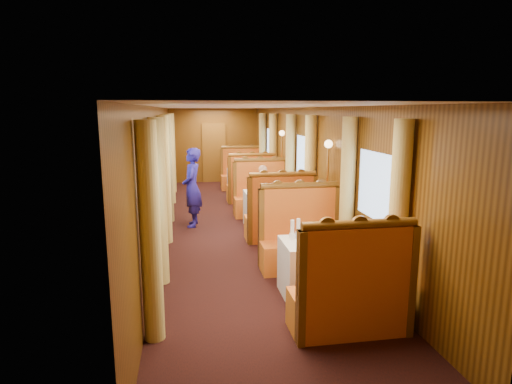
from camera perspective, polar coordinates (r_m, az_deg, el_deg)
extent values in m
cube|color=brown|center=(14.75, -5.61, 5.21)|extent=(0.80, 0.04, 2.00)
cube|color=white|center=(5.84, 8.73, -9.99)|extent=(1.05, 0.72, 0.75)
cube|color=#B73914|center=(5.08, 12.13, -15.26)|extent=(1.30, 0.55, 0.45)
cube|color=#B73914|center=(4.66, 13.42, -9.44)|extent=(1.30, 0.12, 0.80)
cylinder|color=brown|center=(4.52, 13.66, -4.20)|extent=(1.23, 0.10, 0.10)
cube|color=#B73914|center=(6.74, 6.16, -8.39)|extent=(1.30, 0.55, 0.45)
cube|color=#B73914|center=(6.77, 5.77, -2.79)|extent=(1.30, 0.12, 0.80)
cylinder|color=brown|center=(6.68, 5.84, 0.88)|extent=(1.23, 0.10, 0.10)
cube|color=white|center=(9.09, 1.85, -2.28)|extent=(1.05, 0.72, 0.75)
cube|color=#B73914|center=(8.22, 3.15, -4.78)|extent=(1.30, 0.55, 0.45)
cube|color=#B73914|center=(7.87, 3.54, -0.82)|extent=(1.30, 0.12, 0.80)
cylinder|color=brown|center=(7.80, 3.58, 2.35)|extent=(1.23, 0.10, 0.10)
cube|color=#B73914|center=(10.03, 0.78, -1.90)|extent=(1.30, 0.55, 0.45)
cube|color=#B73914|center=(10.12, 0.57, 1.82)|extent=(1.30, 0.12, 0.80)
cylinder|color=brown|center=(10.06, 0.57, 4.30)|extent=(1.23, 0.10, 0.10)
cube|color=white|center=(12.47, -1.32, 1.33)|extent=(1.05, 0.72, 0.75)
cube|color=#B73914|center=(11.57, -0.64, -0.17)|extent=(1.30, 0.55, 0.45)
cube|color=#B73914|center=(11.26, -0.48, 2.75)|extent=(1.30, 0.12, 0.80)
cylinder|color=brown|center=(11.21, -0.48, 4.97)|extent=(1.23, 0.10, 0.10)
cube|color=#B73914|center=(13.42, -1.90, 1.36)|extent=(1.30, 0.55, 0.45)
cube|color=#B73914|center=(13.55, -2.03, 4.12)|extent=(1.30, 0.12, 0.80)
cylinder|color=brown|center=(13.50, -2.05, 5.97)|extent=(1.23, 0.10, 0.10)
cube|color=silver|center=(5.62, 8.39, -6.70)|extent=(0.40, 0.35, 0.01)
cylinder|color=white|center=(5.73, 12.32, -6.47)|extent=(0.22, 0.22, 0.01)
cylinder|color=white|center=(5.73, 4.85, -5.90)|extent=(0.08, 0.08, 0.08)
cylinder|color=white|center=(5.70, 4.87, -4.62)|extent=(0.05, 0.05, 0.18)
cylinder|color=white|center=(5.80, 5.64, -5.70)|extent=(0.08, 0.08, 0.08)
cylinder|color=white|center=(5.77, 5.67, -4.44)|extent=(0.05, 0.05, 0.18)
cylinder|color=silver|center=(8.99, 2.05, 0.47)|extent=(0.06, 0.06, 0.14)
cylinder|color=silver|center=(12.43, -1.46, 3.37)|extent=(0.06, 0.06, 0.14)
cylinder|color=#CCBD68|center=(4.59, -13.92, -5.49)|extent=(0.22, 0.22, 2.35)
cylinder|color=#CCBD68|center=(6.10, -12.86, -1.40)|extent=(0.22, 0.22, 2.35)
cylinder|color=#CCBD68|center=(5.16, 18.39, -3.92)|extent=(0.22, 0.22, 2.35)
cylinder|color=#CCBD68|center=(6.54, 12.05, -0.55)|extent=(0.22, 0.22, 2.35)
cylinder|color=#CCBD68|center=(8.00, -12.11, 1.52)|extent=(0.22, 0.22, 2.35)
cylinder|color=#CCBD68|center=(9.55, -11.72, 3.02)|extent=(0.22, 0.22, 2.35)
cylinder|color=#CCBD68|center=(8.34, 7.19, 2.05)|extent=(0.22, 0.22, 2.35)
cylinder|color=#CCBD68|center=(9.83, 4.59, 3.43)|extent=(0.22, 0.22, 2.35)
cylinder|color=#CCBD68|center=(11.47, -11.39, 4.32)|extent=(0.22, 0.22, 2.35)
cylinder|color=#CCBD68|center=(13.02, -11.19, 5.08)|extent=(0.22, 0.22, 2.35)
cylinder|color=#CCBD68|center=(11.71, 2.28, 4.65)|extent=(0.22, 0.22, 2.35)
cylinder|color=#CCBD68|center=(13.23, 0.89, 5.38)|extent=(0.22, 0.22, 2.35)
cylinder|color=#BF8C3F|center=(7.10, -12.51, -1.73)|extent=(0.04, 0.04, 1.85)
sphere|color=#FFD18C|center=(6.96, -12.84, 5.97)|extent=(0.14, 0.14, 0.14)
cylinder|color=#BF8C3F|center=(7.48, 9.41, -0.97)|extent=(0.04, 0.04, 1.85)
sphere|color=#FFD18C|center=(7.35, 9.65, 6.33)|extent=(0.14, 0.14, 0.14)
cylinder|color=#BF8C3F|center=(10.54, -11.60, 2.38)|extent=(0.04, 0.04, 1.85)
sphere|color=#FFD18C|center=(10.45, -11.80, 7.56)|extent=(0.14, 0.14, 0.14)
cylinder|color=#BF8C3F|center=(10.80, 3.42, 2.78)|extent=(0.04, 0.04, 1.85)
sphere|color=#FFD18C|center=(10.71, 3.48, 7.85)|extent=(0.14, 0.14, 0.14)
imported|color=navy|center=(9.11, -8.51, 0.59)|extent=(0.45, 0.64, 1.67)
cube|color=beige|center=(9.81, 0.91, 0.94)|extent=(0.40, 0.24, 0.55)
sphere|color=tan|center=(9.75, 0.92, 3.02)|extent=(0.20, 0.20, 0.20)
cube|color=beige|center=(9.69, 1.09, -0.57)|extent=(0.36, 0.30, 0.14)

